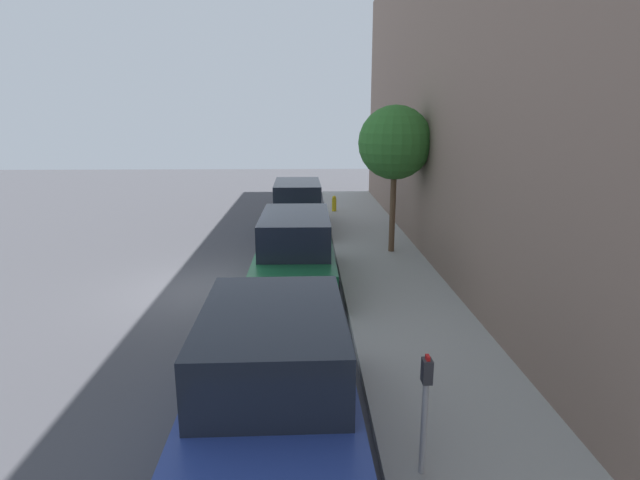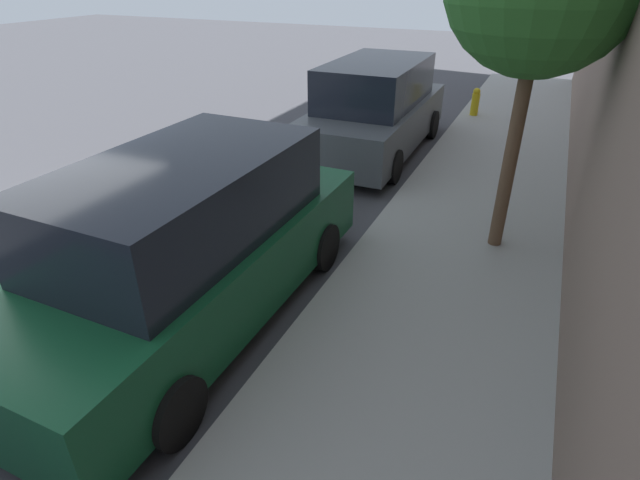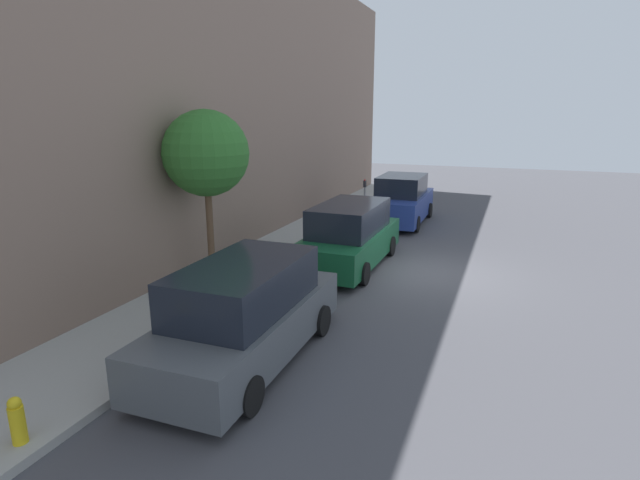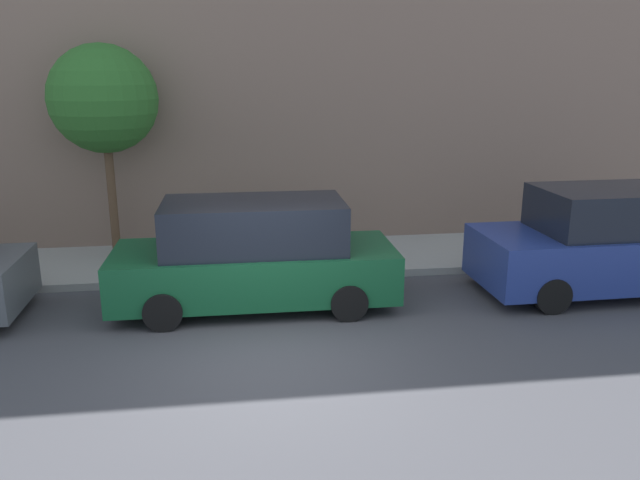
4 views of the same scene
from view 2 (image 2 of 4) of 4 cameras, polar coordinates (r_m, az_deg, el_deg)
ground_plane at (r=7.50m, az=-28.69°, el=-3.52°), size 60.00×60.00×0.00m
sidewalk at (r=5.04m, az=9.52°, el=-15.64°), size 2.66×32.00×0.15m
parked_minivan_second at (r=5.59m, az=-14.60°, el=-0.50°), size 2.02×4.91×1.90m
parked_minivan_third at (r=10.88m, az=6.32°, el=14.61°), size 2.02×4.92×1.90m
fire_hydrant at (r=13.92m, az=17.33°, el=14.85°), size 0.20×0.20×0.69m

